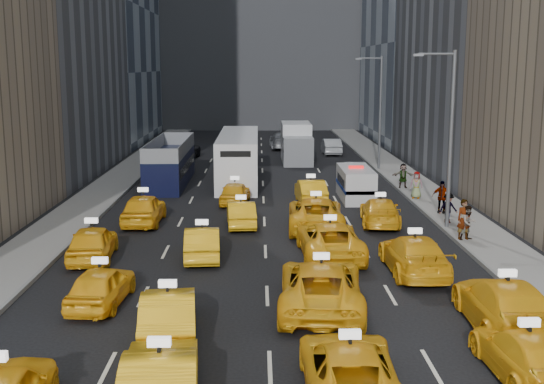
{
  "coord_description": "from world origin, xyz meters",
  "views": [
    {
      "loc": [
        -0.29,
        -21.67,
        8.24
      ],
      "look_at": [
        0.37,
        11.89,
        2.0
      ],
      "focal_mm": 45.0,
      "sensor_mm": 36.0,
      "label": 1
    }
  ],
  "objects_px": {
    "taxi_3": "(527,354)",
    "double_decker": "(170,162)",
    "nypd_van": "(356,184)",
    "taxi_1": "(160,383)",
    "taxi_2": "(349,369)",
    "pedestrian_0": "(464,219)",
    "box_truck": "(296,143)",
    "city_bus": "(239,158)"
  },
  "relations": [
    {
      "from": "nypd_van",
      "to": "taxi_1",
      "type": "bearing_deg",
      "value": -109.53
    },
    {
      "from": "city_bus",
      "to": "box_truck",
      "type": "xyz_separation_m",
      "value": [
        4.74,
        9.96,
        -0.06
      ]
    },
    {
      "from": "taxi_3",
      "to": "box_truck",
      "type": "distance_m",
      "value": 42.15
    },
    {
      "from": "taxi_2",
      "to": "box_truck",
      "type": "relative_size",
      "value": 0.7
    },
    {
      "from": "city_bus",
      "to": "box_truck",
      "type": "bearing_deg",
      "value": 65.4
    },
    {
      "from": "taxi_1",
      "to": "taxi_3",
      "type": "xyz_separation_m",
      "value": [
        9.47,
        1.79,
        -0.15
      ]
    },
    {
      "from": "taxi_2",
      "to": "taxi_3",
      "type": "bearing_deg",
      "value": -168.48
    },
    {
      "from": "city_bus",
      "to": "pedestrian_0",
      "type": "xyz_separation_m",
      "value": [
        11.12,
        -17.8,
        -0.57
      ]
    },
    {
      "from": "taxi_2",
      "to": "nypd_van",
      "type": "bearing_deg",
      "value": -97.13
    },
    {
      "from": "nypd_van",
      "to": "taxi_3",
      "type": "bearing_deg",
      "value": -89.54
    },
    {
      "from": "taxi_3",
      "to": "taxi_2",
      "type": "bearing_deg",
      "value": 8.33
    },
    {
      "from": "taxi_2",
      "to": "double_decker",
      "type": "xyz_separation_m",
      "value": [
        -8.5,
        31.71,
        0.81
      ]
    },
    {
      "from": "taxi_3",
      "to": "pedestrian_0",
      "type": "height_order",
      "value": "pedestrian_0"
    },
    {
      "from": "taxi_2",
      "to": "taxi_3",
      "type": "xyz_separation_m",
      "value": [
        4.86,
        0.88,
        -0.03
      ]
    },
    {
      "from": "taxi_1",
      "to": "taxi_2",
      "type": "xyz_separation_m",
      "value": [
        4.61,
        0.91,
        -0.11
      ]
    },
    {
      "from": "double_decker",
      "to": "pedestrian_0",
      "type": "xyz_separation_m",
      "value": [
        15.91,
        -16.63,
        -0.41
      ]
    },
    {
      "from": "taxi_3",
      "to": "taxi_1",
      "type": "bearing_deg",
      "value": 8.79
    },
    {
      "from": "taxi_3",
      "to": "box_truck",
      "type": "xyz_separation_m",
      "value": [
        -3.84,
        41.96,
        0.95
      ]
    },
    {
      "from": "taxi_2",
      "to": "pedestrian_0",
      "type": "distance_m",
      "value": 16.81
    },
    {
      "from": "pedestrian_0",
      "to": "taxi_2",
      "type": "bearing_deg",
      "value": -124.32
    },
    {
      "from": "nypd_van",
      "to": "double_decker",
      "type": "xyz_separation_m",
      "value": [
        -12.29,
        6.01,
        0.57
      ]
    },
    {
      "from": "taxi_1",
      "to": "box_truck",
      "type": "relative_size",
      "value": 0.68
    },
    {
      "from": "taxi_3",
      "to": "nypd_van",
      "type": "relative_size",
      "value": 0.94
    },
    {
      "from": "taxi_1",
      "to": "taxi_2",
      "type": "distance_m",
      "value": 4.7
    },
    {
      "from": "taxi_1",
      "to": "double_decker",
      "type": "height_order",
      "value": "double_decker"
    },
    {
      "from": "taxi_1",
      "to": "pedestrian_0",
      "type": "xyz_separation_m",
      "value": [
        12.02,
        15.99,
        0.29
      ]
    },
    {
      "from": "taxi_3",
      "to": "city_bus",
      "type": "height_order",
      "value": "city_bus"
    },
    {
      "from": "taxi_1",
      "to": "box_truck",
      "type": "height_order",
      "value": "box_truck"
    },
    {
      "from": "taxi_3",
      "to": "nypd_van",
      "type": "bearing_deg",
      "value": -89.46
    },
    {
      "from": "taxi_2",
      "to": "city_bus",
      "type": "distance_m",
      "value": 33.1
    },
    {
      "from": "nypd_van",
      "to": "double_decker",
      "type": "relative_size",
      "value": 0.47
    },
    {
      "from": "taxi_2",
      "to": "nypd_van",
      "type": "height_order",
      "value": "nypd_van"
    },
    {
      "from": "taxi_3",
      "to": "double_decker",
      "type": "xyz_separation_m",
      "value": [
        -13.36,
        30.83,
        0.84
      ]
    },
    {
      "from": "taxi_2",
      "to": "pedestrian_0",
      "type": "xyz_separation_m",
      "value": [
        7.41,
        15.08,
        0.4
      ]
    },
    {
      "from": "city_bus",
      "to": "box_truck",
      "type": "height_order",
      "value": "city_bus"
    },
    {
      "from": "box_truck",
      "to": "taxi_3",
      "type": "bearing_deg",
      "value": -87.91
    },
    {
      "from": "nypd_van",
      "to": "double_decker",
      "type": "height_order",
      "value": "double_decker"
    },
    {
      "from": "taxi_3",
      "to": "city_bus",
      "type": "distance_m",
      "value": 33.14
    },
    {
      "from": "taxi_1",
      "to": "taxi_3",
      "type": "relative_size",
      "value": 1.07
    },
    {
      "from": "nypd_van",
      "to": "city_bus",
      "type": "height_order",
      "value": "city_bus"
    },
    {
      "from": "taxi_1",
      "to": "box_truck",
      "type": "bearing_deg",
      "value": -102.37
    },
    {
      "from": "double_decker",
      "to": "box_truck",
      "type": "relative_size",
      "value": 1.46
    }
  ]
}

